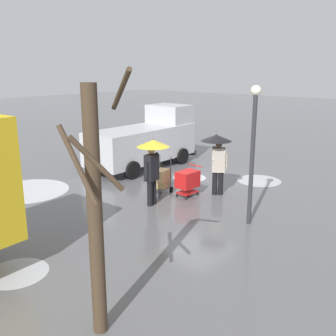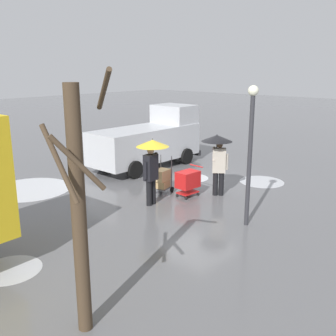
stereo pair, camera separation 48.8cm
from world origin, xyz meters
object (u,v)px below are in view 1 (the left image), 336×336
object	(u,v)px
shopping_cart_vendor	(188,180)
pedestrian_black_side	(152,157)
pedestrian_pink_side	(217,150)
cargo_van_parked_right	(146,140)
street_lamp	(253,141)
hand_dolly_boxes	(161,179)
bare_tree_near	(95,210)

from	to	relation	value
shopping_cart_vendor	pedestrian_black_side	world-z (taller)	pedestrian_black_side
pedestrian_black_side	pedestrian_pink_side	bearing A→B (deg)	-115.25
cargo_van_parked_right	street_lamp	distance (m)	7.48
hand_dolly_boxes	bare_tree_near	world-z (taller)	bare_tree_near
shopping_cart_vendor	cargo_van_parked_right	bearing A→B (deg)	-28.54
hand_dolly_boxes	pedestrian_pink_side	distance (m)	2.17
hand_dolly_boxes	pedestrian_black_side	size ratio (longest dim) A/B	0.61
shopping_cart_vendor	street_lamp	distance (m)	3.43
pedestrian_black_side	bare_tree_near	size ratio (longest dim) A/B	0.50
hand_dolly_boxes	pedestrian_black_side	xyz separation A→B (m)	(-0.50, 1.00, 1.06)
cargo_van_parked_right	shopping_cart_vendor	xyz separation A→B (m)	(-3.95, 2.15, -0.61)
cargo_van_parked_right	pedestrian_pink_side	size ratio (longest dim) A/B	2.49
pedestrian_black_side	bare_tree_near	bearing A→B (deg)	124.09
shopping_cart_vendor	street_lamp	bearing A→B (deg)	163.75
cargo_van_parked_right	pedestrian_black_side	bearing A→B (deg)	135.56
hand_dolly_boxes	bare_tree_near	distance (m)	7.54
hand_dolly_boxes	street_lamp	bearing A→B (deg)	173.21
hand_dolly_boxes	bare_tree_near	size ratio (longest dim) A/B	0.30
pedestrian_pink_side	pedestrian_black_side	world-z (taller)	same
pedestrian_black_side	street_lamp	size ratio (longest dim) A/B	0.56
cargo_van_parked_right	street_lamp	world-z (taller)	street_lamp
street_lamp	bare_tree_near	bearing A→B (deg)	93.50
bare_tree_near	street_lamp	bearing A→B (deg)	-86.50
cargo_van_parked_right	shopping_cart_vendor	distance (m)	4.54
cargo_van_parked_right	pedestrian_black_side	world-z (taller)	cargo_van_parked_right
cargo_van_parked_right	street_lamp	xyz separation A→B (m)	(-6.76, 2.97, 1.19)
cargo_van_parked_right	hand_dolly_boxes	bearing A→B (deg)	140.79
hand_dolly_boxes	bare_tree_near	bearing A→B (deg)	122.95
pedestrian_black_side	bare_tree_near	distance (m)	6.28
hand_dolly_boxes	cargo_van_parked_right	bearing A→B (deg)	-39.21
pedestrian_pink_side	street_lamp	bearing A→B (deg)	143.58
cargo_van_parked_right	bare_tree_near	bearing A→B (deg)	129.21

